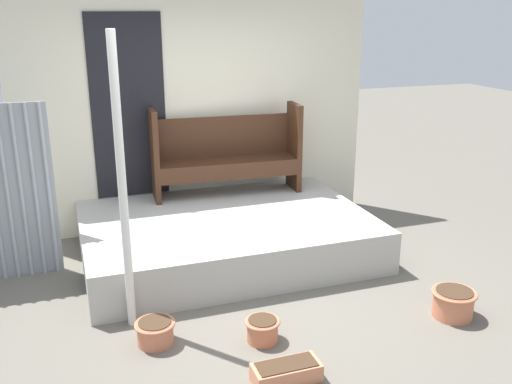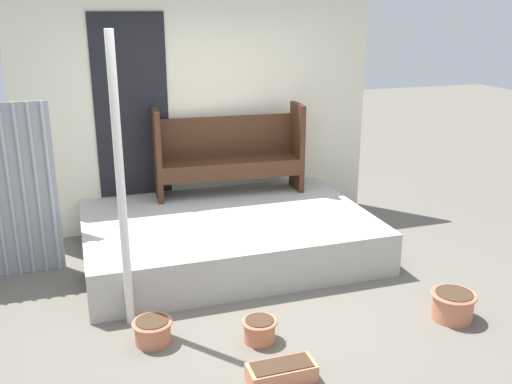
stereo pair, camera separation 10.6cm
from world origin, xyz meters
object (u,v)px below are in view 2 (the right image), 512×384
at_px(planter_box_rect, 282,373).
at_px(flower_pot_right, 453,304).
at_px(support_post, 121,187).
at_px(flower_pot_left, 153,330).
at_px(bench, 229,151).
at_px(flower_pot_middle, 260,329).

bearing_deg(planter_box_rect, flower_pot_right, 11.93).
relative_size(support_post, flower_pot_left, 7.39).
xyz_separation_m(bench, flower_pot_right, (1.20, -2.59, -0.80)).
bearing_deg(bench, flower_pot_left, -115.86).
relative_size(support_post, planter_box_rect, 4.90).
height_order(flower_pot_middle, flower_pot_right, flower_pot_right).
relative_size(bench, flower_pot_middle, 6.05).
height_order(bench, flower_pot_middle, bench).
bearing_deg(support_post, flower_pot_right, -16.69).
bearing_deg(support_post, bench, 53.45).
xyz_separation_m(bench, planter_box_rect, (-0.44, -2.94, -0.86)).
distance_m(support_post, bench, 2.29).
relative_size(bench, flower_pot_left, 5.36).
distance_m(bench, flower_pot_left, 2.63).
bearing_deg(flower_pot_right, bench, 114.89).
distance_m(flower_pot_middle, flower_pot_right, 1.64).
xyz_separation_m(support_post, flower_pot_left, (0.13, -0.35, -1.06)).
bearing_deg(bench, flower_pot_middle, -96.69).
bearing_deg(flower_pot_left, planter_box_rect, -44.34).
bearing_deg(flower_pot_right, planter_box_rect, -168.07).
height_order(support_post, flower_pot_left, support_post).
relative_size(flower_pot_middle, flower_pot_right, 0.75).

